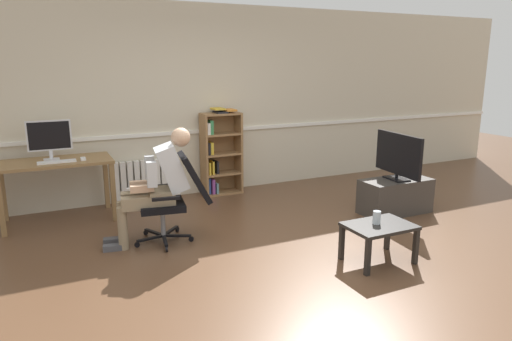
{
  "coord_description": "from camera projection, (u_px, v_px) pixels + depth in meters",
  "views": [
    {
      "loc": [
        -2.08,
        -3.75,
        1.91
      ],
      "look_at": [
        0.15,
        0.85,
        0.7
      ],
      "focal_mm": 32.5,
      "sensor_mm": 36.0,
      "label": 1
    }
  ],
  "objects": [
    {
      "name": "ground_plane",
      "position": [
        280.0,
        258.0,
        4.61
      ],
      "size": [
        18.0,
        18.0,
        0.0
      ],
      "primitive_type": "plane",
      "color": "brown"
    },
    {
      "name": "back_wall",
      "position": [
        192.0,
        102.0,
        6.62
      ],
      "size": [
        12.0,
        0.13,
        2.7
      ],
      "color": "beige",
      "rests_on": "ground_plane"
    },
    {
      "name": "computer_desk",
      "position": [
        56.0,
        169.0,
        5.54
      ],
      "size": [
        1.28,
        0.66,
        0.76
      ],
      "color": "olive",
      "rests_on": "ground_plane"
    },
    {
      "name": "imac_monitor",
      "position": [
        49.0,
        137.0,
        5.51
      ],
      "size": [
        0.5,
        0.14,
        0.47
      ],
      "color": "silver",
      "rests_on": "computer_desk"
    },
    {
      "name": "keyboard",
      "position": [
        57.0,
        162.0,
        5.4
      ],
      "size": [
        0.42,
        0.12,
        0.02
      ],
      "primitive_type": "cube",
      "color": "white",
      "rests_on": "computer_desk"
    },
    {
      "name": "computer_mouse",
      "position": [
        83.0,
        159.0,
        5.54
      ],
      "size": [
        0.06,
        0.1,
        0.03
      ],
      "primitive_type": "cube",
      "color": "white",
      "rests_on": "computer_desk"
    },
    {
      "name": "bookshelf",
      "position": [
        219.0,
        153.0,
        6.74
      ],
      "size": [
        0.57,
        0.29,
        1.26
      ],
      "color": "olive",
      "rests_on": "ground_plane"
    },
    {
      "name": "radiator",
      "position": [
        147.0,
        180.0,
        6.46
      ],
      "size": [
        0.91,
        0.08,
        0.58
      ],
      "color": "white",
      "rests_on": "ground_plane"
    },
    {
      "name": "office_chair",
      "position": [
        177.0,
        194.0,
        4.96
      ],
      "size": [
        0.87,
        0.62,
        0.96
      ],
      "rotation": [
        0.0,
        0.0,
        -1.73
      ],
      "color": "black",
      "rests_on": "ground_plane"
    },
    {
      "name": "person_seated",
      "position": [
        157.0,
        183.0,
        4.87
      ],
      "size": [
        0.97,
        0.46,
        1.24
      ],
      "rotation": [
        0.0,
        0.0,
        -1.73
      ],
      "color": "#937F60",
      "rests_on": "ground_plane"
    },
    {
      "name": "tv_stand",
      "position": [
        395.0,
        196.0,
        5.94
      ],
      "size": [
        0.91,
        0.43,
        0.44
      ],
      "color": "#3D3833",
      "rests_on": "ground_plane"
    },
    {
      "name": "tv_screen",
      "position": [
        398.0,
        156.0,
        5.82
      ],
      "size": [
        0.23,
        0.86,
        0.59
      ],
      "rotation": [
        0.0,
        0.0,
        1.48
      ],
      "color": "black",
      "rests_on": "tv_stand"
    },
    {
      "name": "coffee_table",
      "position": [
        379.0,
        230.0,
        4.46
      ],
      "size": [
        0.64,
        0.46,
        0.38
      ],
      "color": "black",
      "rests_on": "ground_plane"
    },
    {
      "name": "drinking_glass",
      "position": [
        377.0,
        217.0,
        4.45
      ],
      "size": [
        0.08,
        0.08,
        0.13
      ],
      "primitive_type": "cylinder",
      "color": "silver",
      "rests_on": "coffee_table"
    }
  ]
}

